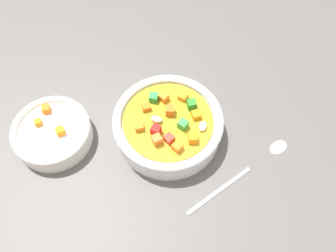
% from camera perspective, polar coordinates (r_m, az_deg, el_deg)
% --- Properties ---
extents(ground_plane, '(1.40, 1.40, 0.02)m').
position_cam_1_polar(ground_plane, '(0.62, 0.00, -1.47)').
color(ground_plane, '#565451').
extents(soup_bowl_main, '(0.18, 0.18, 0.06)m').
position_cam_1_polar(soup_bowl_main, '(0.59, 0.01, 0.19)').
color(soup_bowl_main, white).
rests_on(soup_bowl_main, ground_plane).
extents(spoon, '(0.17, 0.15, 0.01)m').
position_cam_1_polar(spoon, '(0.60, 12.82, -6.49)').
color(spoon, silver).
rests_on(spoon, ground_plane).
extents(side_bowl_small, '(0.13, 0.13, 0.04)m').
position_cam_1_polar(side_bowl_small, '(0.62, -17.85, -1.04)').
color(side_bowl_small, white).
rests_on(side_bowl_small, ground_plane).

